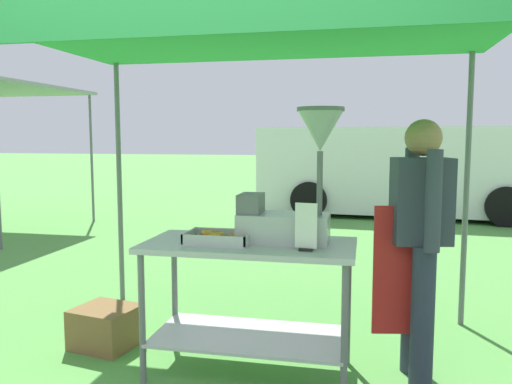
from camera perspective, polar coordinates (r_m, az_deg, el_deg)
ground_plane at (r=7.99m, az=6.43°, el=-4.78°), size 70.00×70.00×0.00m
stall_canopy at (r=3.30m, az=-0.39°, el=16.97°), size 3.15×2.28×2.20m
donut_cart at (r=3.27m, az=-0.74°, el=-9.59°), size 1.31×0.64×0.85m
donut_tray at (r=3.20m, az=-4.08°, el=-5.20°), size 0.40×0.27×0.07m
donut_fryer at (r=3.17m, az=4.37°, el=0.30°), size 0.64×0.29×0.83m
menu_sign at (r=2.98m, az=5.57°, el=-4.24°), size 0.13×0.05×0.28m
vendor at (r=3.29m, az=17.65°, el=-4.69°), size 0.46×0.54×1.61m
supply_crate at (r=3.97m, az=-16.32°, el=-14.18°), size 0.48×0.45×0.29m
van_white at (r=10.38m, az=16.14°, el=2.41°), size 5.54×2.38×1.69m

